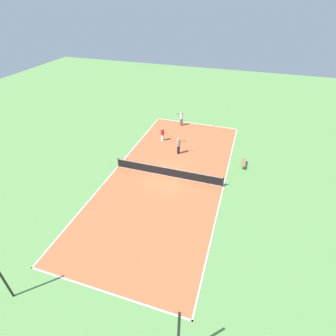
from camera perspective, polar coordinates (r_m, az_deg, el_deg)
ground_plane at (r=24.28m, az=0.00°, el=-1.75°), size 80.00×80.00×0.00m
court_surface at (r=24.28m, az=0.00°, el=-1.73°), size 10.36×23.71×0.02m
tennis_net at (r=23.98m, az=0.00°, el=-0.77°), size 10.16×0.10×0.96m
bench at (r=26.45m, az=16.16°, el=1.12°), size 0.36×1.55×0.45m
player_baseline_gray at (r=27.04m, az=2.34°, el=5.12°), size 0.98×0.72×1.83m
player_near_white at (r=33.13m, az=2.94°, el=10.88°), size 0.99×0.62×1.79m
player_coach_red at (r=29.58m, az=-1.21°, el=7.49°), size 0.99×0.66×1.54m
tennis_ball_far_baseline at (r=33.07m, az=13.67°, el=7.94°), size 0.07×0.07×0.07m
tennis_ball_midcourt at (r=17.90m, az=-7.19°, el=-19.13°), size 0.07×0.07×0.07m
tennis_ball_right_alley at (r=28.00m, az=0.28°, el=3.83°), size 0.07×0.07×0.07m
fence_post_back_right at (r=17.19m, az=-32.66°, el=-18.96°), size 0.12×0.12×4.10m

